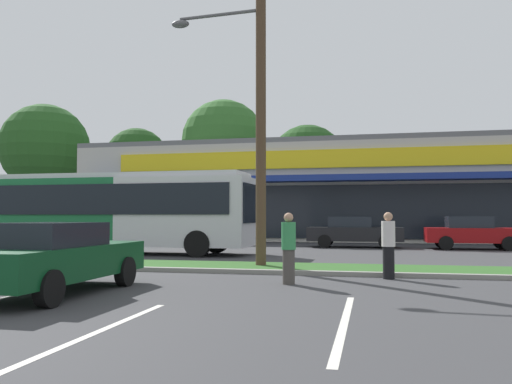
{
  "coord_description": "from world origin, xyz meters",
  "views": [
    {
      "loc": [
        6.85,
        -1.02,
        1.54
      ],
      "look_at": [
        2.66,
        18.1,
        2.42
      ],
      "focal_mm": 37.25,
      "sensor_mm": 36.0,
      "label": 1
    }
  ],
  "objects_px": {
    "utility_pole": "(256,76)",
    "car_1": "(134,231)",
    "city_bus": "(116,210)",
    "car_2": "(52,257)",
    "car_0": "(472,233)",
    "pedestrian_by_pole": "(289,248)",
    "car_3": "(354,232)",
    "pedestrian_near_bench": "(388,245)"
  },
  "relations": [
    {
      "from": "utility_pole",
      "to": "city_bus",
      "type": "distance_m",
      "value": 9.46
    },
    {
      "from": "car_0",
      "to": "car_2",
      "type": "bearing_deg",
      "value": -122.54
    },
    {
      "from": "city_bus",
      "to": "car_3",
      "type": "height_order",
      "value": "city_bus"
    },
    {
      "from": "car_1",
      "to": "car_3",
      "type": "bearing_deg",
      "value": 0.44
    },
    {
      "from": "car_2",
      "to": "car_0",
      "type": "bearing_deg",
      "value": -32.54
    },
    {
      "from": "car_2",
      "to": "pedestrian_by_pole",
      "type": "xyz_separation_m",
      "value": [
        4.3,
        2.54,
        0.08
      ]
    },
    {
      "from": "car_2",
      "to": "pedestrian_near_bench",
      "type": "xyz_separation_m",
      "value": [
        6.54,
        4.06,
        0.09
      ]
    },
    {
      "from": "utility_pole",
      "to": "car_2",
      "type": "relative_size",
      "value": 2.34
    },
    {
      "from": "car_1",
      "to": "pedestrian_near_bench",
      "type": "height_order",
      "value": "pedestrian_near_bench"
    },
    {
      "from": "utility_pole",
      "to": "car_3",
      "type": "distance_m",
      "value": 12.65
    },
    {
      "from": "utility_pole",
      "to": "car_1",
      "type": "xyz_separation_m",
      "value": [
        -9.18,
        11.33,
        -4.93
      ]
    },
    {
      "from": "city_bus",
      "to": "car_3",
      "type": "xyz_separation_m",
      "value": [
        9.45,
        6.43,
        -1.0
      ]
    },
    {
      "from": "utility_pole",
      "to": "city_bus",
      "type": "bearing_deg",
      "value": 144.66
    },
    {
      "from": "city_bus",
      "to": "car_3",
      "type": "bearing_deg",
      "value": 35.16
    },
    {
      "from": "pedestrian_near_bench",
      "to": "car_0",
      "type": "bearing_deg",
      "value": -131.62
    },
    {
      "from": "car_3",
      "to": "pedestrian_near_bench",
      "type": "relative_size",
      "value": 2.81
    },
    {
      "from": "city_bus",
      "to": "pedestrian_near_bench",
      "type": "relative_size",
      "value": 7.07
    },
    {
      "from": "car_1",
      "to": "pedestrian_near_bench",
      "type": "relative_size",
      "value": 2.89
    },
    {
      "from": "city_bus",
      "to": "pedestrian_by_pole",
      "type": "distance_m",
      "value": 11.85
    },
    {
      "from": "car_1",
      "to": "car_3",
      "type": "xyz_separation_m",
      "value": [
        11.59,
        0.09,
        0.04
      ]
    },
    {
      "from": "car_3",
      "to": "pedestrian_near_bench",
      "type": "bearing_deg",
      "value": -84.48
    },
    {
      "from": "car_1",
      "to": "car_2",
      "type": "relative_size",
      "value": 1.04
    },
    {
      "from": "city_bus",
      "to": "car_2",
      "type": "distance_m",
      "value": 11.59
    },
    {
      "from": "utility_pole",
      "to": "pedestrian_near_bench",
      "type": "relative_size",
      "value": 6.51
    },
    {
      "from": "car_1",
      "to": "city_bus",
      "type": "bearing_deg",
      "value": -71.31
    },
    {
      "from": "city_bus",
      "to": "car_1",
      "type": "height_order",
      "value": "city_bus"
    },
    {
      "from": "utility_pole",
      "to": "car_0",
      "type": "xyz_separation_m",
      "value": [
        7.81,
        10.94,
        -4.88
      ]
    },
    {
      "from": "car_0",
      "to": "car_3",
      "type": "height_order",
      "value": "car_0"
    },
    {
      "from": "car_1",
      "to": "pedestrian_by_pole",
      "type": "xyz_separation_m",
      "value": [
        10.63,
        -14.56,
        0.08
      ]
    },
    {
      "from": "city_bus",
      "to": "car_2",
      "type": "xyz_separation_m",
      "value": [
        4.18,
        -10.76,
        -1.03
      ]
    },
    {
      "from": "utility_pole",
      "to": "pedestrian_near_bench",
      "type": "xyz_separation_m",
      "value": [
        3.68,
        -1.71,
        -4.83
      ]
    },
    {
      "from": "pedestrian_by_pole",
      "to": "car_0",
      "type": "bearing_deg",
      "value": 93.1
    },
    {
      "from": "utility_pole",
      "to": "pedestrian_by_pole",
      "type": "relative_size",
      "value": 6.59
    },
    {
      "from": "city_bus",
      "to": "car_0",
      "type": "relative_size",
      "value": 2.7
    },
    {
      "from": "utility_pole",
      "to": "city_bus",
      "type": "height_order",
      "value": "utility_pole"
    },
    {
      "from": "city_bus",
      "to": "car_1",
      "type": "xyz_separation_m",
      "value": [
        -2.15,
        6.34,
        -1.04
      ]
    },
    {
      "from": "car_0",
      "to": "car_1",
      "type": "relative_size",
      "value": 0.91
    },
    {
      "from": "car_0",
      "to": "car_1",
      "type": "distance_m",
      "value": 17.0
    },
    {
      "from": "utility_pole",
      "to": "pedestrian_by_pole",
      "type": "xyz_separation_m",
      "value": [
        1.45,
        -3.23,
        -4.84
      ]
    },
    {
      "from": "car_2",
      "to": "utility_pole",
      "type": "bearing_deg",
      "value": -26.29
    },
    {
      "from": "city_bus",
      "to": "pedestrian_near_bench",
      "type": "distance_m",
      "value": 12.68
    },
    {
      "from": "utility_pole",
      "to": "car_1",
      "type": "distance_m",
      "value": 15.39
    }
  ]
}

